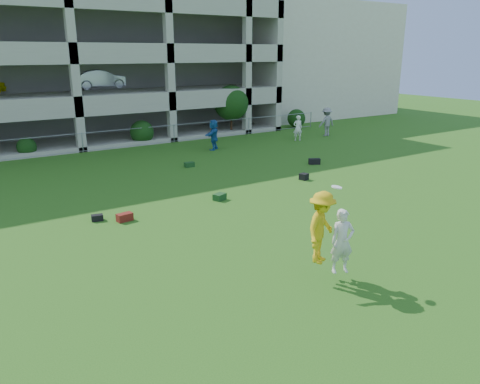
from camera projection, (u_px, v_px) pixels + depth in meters
ground at (276, 272)px, 12.80m from camera, size 100.00×100.00×0.00m
stucco_building at (290, 60)px, 45.87m from camera, size 16.00×14.00×10.00m
bystander_d at (214, 135)px, 28.55m from camera, size 1.66×1.53×1.86m
bystander_e at (298, 128)px, 31.54m from camera, size 0.73×0.61×1.71m
bystander_f at (327, 122)px, 33.29m from camera, size 1.30×0.76×2.01m
bag_red_a at (125, 217)px, 16.60m from camera, size 0.58×0.37×0.28m
bag_black_b at (97, 218)px, 16.64m from camera, size 0.44×0.32×0.22m
bag_green_c at (220, 197)px, 18.97m from camera, size 0.59×0.51×0.26m
crate_d at (304, 177)px, 21.97m from camera, size 0.43×0.43×0.30m
bag_black_e at (314, 161)px, 25.04m from camera, size 0.67×0.57×0.30m
bag_green_g at (189, 165)px, 24.45m from camera, size 0.52×0.34×0.25m
frisbee_contest at (326, 230)px, 11.88m from camera, size 1.62×1.17×2.32m
parking_garage at (41, 48)px, 33.27m from camera, size 30.00×14.00×12.00m
fence at (82, 142)px, 27.85m from camera, size 36.06×0.06×1.20m
shrub_row at (149, 120)px, 30.56m from camera, size 34.38×2.52×3.50m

